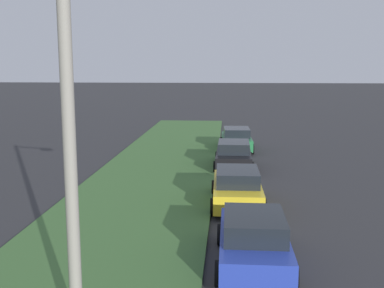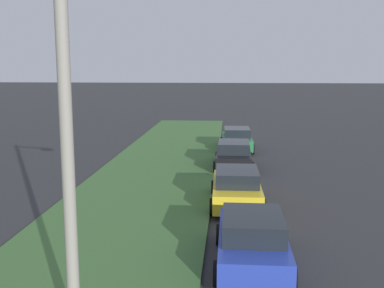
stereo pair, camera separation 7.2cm
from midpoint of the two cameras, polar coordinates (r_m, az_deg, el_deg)
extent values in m
cube|color=#3D6633|center=(16.67, -8.48, -9.20)|extent=(60.00, 6.00, 0.12)
cube|color=#23389E|center=(13.14, 7.32, -12.02)|extent=(4.30, 1.80, 0.70)
cube|color=black|center=(12.73, 7.42, -9.73)|extent=(2.20, 1.60, 0.55)
cylinder|color=black|center=(14.47, 3.40, -10.96)|extent=(0.64, 0.22, 0.64)
cylinder|color=black|center=(14.56, 10.64, -10.98)|extent=(0.64, 0.22, 0.64)
cylinder|color=black|center=(11.98, 3.16, -15.46)|extent=(0.64, 0.22, 0.64)
cylinder|color=black|center=(12.08, 12.05, -15.43)|extent=(0.64, 0.22, 0.64)
cube|color=gold|center=(18.40, 5.39, -5.69)|extent=(4.33, 1.87, 0.70)
cube|color=black|center=(18.05, 5.44, -3.94)|extent=(2.23, 1.64, 0.55)
cylinder|color=black|center=(19.76, 2.63, -5.35)|extent=(0.64, 0.23, 0.64)
cylinder|color=black|center=(19.82, 7.86, -5.39)|extent=(0.64, 0.23, 0.64)
cylinder|color=black|center=(17.16, 2.49, -7.65)|extent=(0.64, 0.23, 0.64)
cylinder|color=black|center=(17.23, 8.54, -7.68)|extent=(0.64, 0.23, 0.64)
cube|color=black|center=(24.94, 5.00, -1.67)|extent=(4.32, 1.84, 0.70)
cube|color=black|center=(24.63, 5.02, -0.33)|extent=(2.22, 1.62, 0.55)
cylinder|color=black|center=(26.33, 3.04, -1.61)|extent=(0.64, 0.23, 0.64)
cylinder|color=black|center=(26.33, 6.96, -1.67)|extent=(0.64, 0.23, 0.64)
cylinder|color=black|center=(23.69, 2.81, -2.86)|extent=(0.64, 0.23, 0.64)
cylinder|color=black|center=(23.69, 7.17, -2.92)|extent=(0.64, 0.23, 0.64)
cube|color=#1E6B38|center=(30.35, 5.35, 0.31)|extent=(4.37, 1.96, 0.70)
cube|color=black|center=(30.06, 5.39, 1.43)|extent=(2.26, 1.68, 0.55)
cylinder|color=black|center=(31.68, 3.59, 0.27)|extent=(0.65, 0.24, 0.64)
cylinder|color=black|center=(31.78, 6.84, 0.24)|extent=(0.65, 0.24, 0.64)
cylinder|color=black|center=(29.02, 3.72, -0.58)|extent=(0.65, 0.24, 0.64)
cylinder|color=black|center=(29.12, 7.26, -0.60)|extent=(0.65, 0.24, 0.64)
cylinder|color=gray|center=(8.75, -14.87, -1.47)|extent=(0.24, 0.24, 7.50)
camera|label=1|loc=(0.04, -90.09, -0.01)|focal=43.79mm
camera|label=2|loc=(0.04, 89.91, 0.01)|focal=43.79mm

